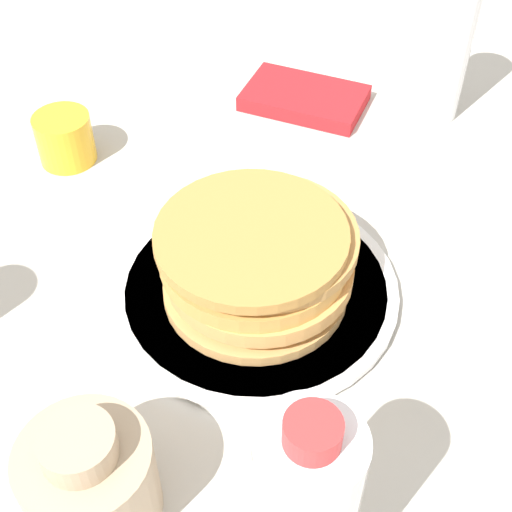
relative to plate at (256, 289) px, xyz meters
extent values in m
plane|color=#BCB7AD|center=(0.02, 0.02, -0.01)|extent=(4.00, 4.00, 0.00)
cylinder|color=white|center=(0.00, 0.00, 0.00)|extent=(0.26, 0.26, 0.01)
cylinder|color=white|center=(0.00, 0.00, 0.00)|extent=(0.28, 0.28, 0.01)
cylinder|color=tan|center=(0.00, 0.01, 0.01)|extent=(0.18, 0.18, 0.01)
cylinder|color=#AF8240|center=(0.00, -0.01, 0.02)|extent=(0.18, 0.18, 0.01)
cylinder|color=tan|center=(0.00, 0.00, 0.04)|extent=(0.18, 0.18, 0.02)
cylinder|color=#CE9448|center=(0.00, 0.00, 0.05)|extent=(0.18, 0.18, 0.02)
cylinder|color=tan|center=(0.00, -0.01, 0.07)|extent=(0.18, 0.18, 0.01)
cylinder|color=#B8823F|center=(0.00, 0.01, 0.08)|extent=(0.18, 0.18, 0.01)
cylinder|color=yellow|center=(0.29, -0.13, 0.02)|extent=(0.07, 0.07, 0.06)
cylinder|color=tan|center=(0.04, 0.25, 0.04)|extent=(0.10, 0.10, 0.08)
cylinder|color=tan|center=(0.04, 0.25, 0.09)|extent=(0.05, 0.05, 0.02)
cylinder|color=white|center=(-0.11, -0.37, 0.09)|extent=(0.06, 0.06, 0.20)
cylinder|color=red|center=(-0.12, 0.24, 0.19)|extent=(0.03, 0.03, 0.02)
cube|color=red|center=(0.05, -0.34, 0.00)|extent=(0.16, 0.10, 0.02)
camera|label=1|loc=(-0.16, 0.44, 0.53)|focal=50.00mm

